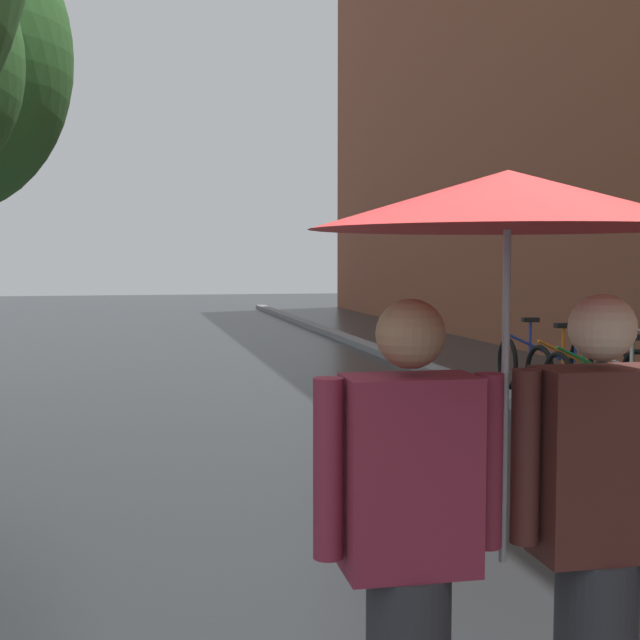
% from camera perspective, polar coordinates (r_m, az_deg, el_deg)
% --- Properties ---
extents(kerb_strip, '(0.30, 36.00, 0.12)m').
position_cam_1_polar(kerb_strip, '(13.21, 7.45, -3.31)').
color(kerb_strip, slate).
rests_on(kerb_strip, ground).
extents(parked_bicycle_4, '(1.10, 0.73, 0.96)m').
position_cam_1_polar(parked_bicycle_4, '(10.47, 17.77, -3.66)').
color(parked_bicycle_4, black).
rests_on(parked_bicycle_4, ground).
extents(parked_bicycle_5, '(1.09, 0.72, 0.96)m').
position_cam_1_polar(parked_bicycle_5, '(11.17, 16.50, -3.16)').
color(parked_bicycle_5, black).
rests_on(parked_bicycle_5, ground).
extents(parked_bicycle_6, '(1.14, 0.80, 0.96)m').
position_cam_1_polar(parked_bicycle_6, '(12.04, 14.47, -2.61)').
color(parked_bicycle_6, black).
rests_on(parked_bicycle_6, ground).
extents(couple_under_umbrella, '(1.22, 1.22, 2.01)m').
position_cam_1_polar(couple_under_umbrella, '(2.73, 12.12, -3.37)').
color(couple_under_umbrella, '#2D2D33').
rests_on(couple_under_umbrella, ground).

